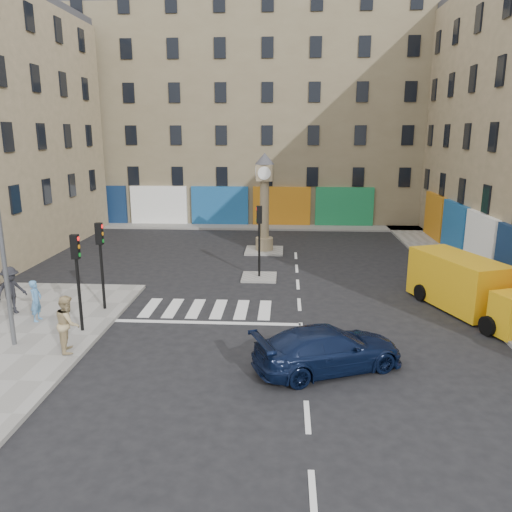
# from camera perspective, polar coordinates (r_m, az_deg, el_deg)

# --- Properties ---
(ground) EXTENTS (120.00, 120.00, 0.00)m
(ground) POSITION_cam_1_polar(r_m,az_deg,el_deg) (18.62, 5.26, -9.68)
(ground) COLOR black
(ground) RESTS_ON ground
(sidewalk_right) EXTENTS (2.60, 30.00, 0.15)m
(sidewalk_right) POSITION_cam_1_polar(r_m,az_deg,el_deg) (29.55, 21.80, -1.49)
(sidewalk_right) COLOR gray
(sidewalk_right) RESTS_ON ground
(sidewalk_far) EXTENTS (32.00, 2.40, 0.15)m
(sidewalk_far) POSITION_cam_1_polar(r_m,az_deg,el_deg) (40.07, -1.39, 3.39)
(sidewalk_far) COLOR gray
(sidewalk_far) RESTS_ON ground
(island_near) EXTENTS (1.80, 1.80, 0.12)m
(island_near) POSITION_cam_1_polar(r_m,az_deg,el_deg) (26.15, 0.37, -2.43)
(island_near) COLOR gray
(island_near) RESTS_ON ground
(island_far) EXTENTS (2.40, 2.40, 0.12)m
(island_far) POSITION_cam_1_polar(r_m,az_deg,el_deg) (31.94, 0.95, 0.61)
(island_far) COLOR gray
(island_far) RESTS_ON ground
(building_far) EXTENTS (32.00, 10.00, 17.00)m
(building_far) POSITION_cam_1_polar(r_m,az_deg,el_deg) (45.18, -0.82, 15.33)
(building_far) COLOR #7D7153
(building_far) RESTS_ON ground
(traffic_light_left_near) EXTENTS (0.28, 0.22, 3.70)m
(traffic_light_left_near) POSITION_cam_1_polar(r_m,az_deg,el_deg) (19.47, -19.79, -1.23)
(traffic_light_left_near) COLOR black
(traffic_light_left_near) RESTS_ON sidewalk_left
(traffic_light_left_far) EXTENTS (0.28, 0.22, 3.70)m
(traffic_light_left_far) POSITION_cam_1_polar(r_m,az_deg,el_deg) (21.62, -17.34, 0.43)
(traffic_light_left_far) COLOR black
(traffic_light_left_far) RESTS_ON sidewalk_left
(traffic_light_island) EXTENTS (0.28, 0.22, 3.70)m
(traffic_light_island) POSITION_cam_1_polar(r_m,az_deg,el_deg) (25.55, 0.38, 3.02)
(traffic_light_island) COLOR black
(traffic_light_island) RESTS_ON island_near
(clock_pillar) EXTENTS (1.20, 1.20, 6.10)m
(clock_pillar) POSITION_cam_1_polar(r_m,az_deg,el_deg) (31.31, 0.98, 6.83)
(clock_pillar) COLOR tan
(clock_pillar) RESTS_ON island_far
(navy_sedan) EXTENTS (5.30, 3.76, 1.42)m
(navy_sedan) POSITION_cam_1_polar(r_m,az_deg,el_deg) (16.40, 8.27, -10.45)
(navy_sedan) COLOR black
(navy_sedan) RESTS_ON ground
(yellow_van) EXTENTS (3.94, 6.52, 2.28)m
(yellow_van) POSITION_cam_1_polar(r_m,az_deg,el_deg) (22.88, 22.95, -3.19)
(yellow_van) COLOR yellow
(yellow_van) RESTS_ON ground
(pedestrian_blue) EXTENTS (0.40, 0.61, 1.66)m
(pedestrian_blue) POSITION_cam_1_polar(r_m,az_deg,el_deg) (21.60, -23.84, -4.69)
(pedestrian_blue) COLOR #5084B7
(pedestrian_blue) RESTS_ON sidewalk_left
(pedestrian_tan) EXTENTS (1.05, 1.17, 1.98)m
(pedestrian_tan) POSITION_cam_1_polar(r_m,az_deg,el_deg) (18.24, -20.70, -7.22)
(pedestrian_tan) COLOR tan
(pedestrian_tan) RESTS_ON sidewalk_left
(pedestrian_dark) EXTENTS (1.27, 1.49, 2.00)m
(pedestrian_dark) POSITION_cam_1_polar(r_m,az_deg,el_deg) (22.77, -26.21, -3.56)
(pedestrian_dark) COLOR black
(pedestrian_dark) RESTS_ON sidewalk_left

